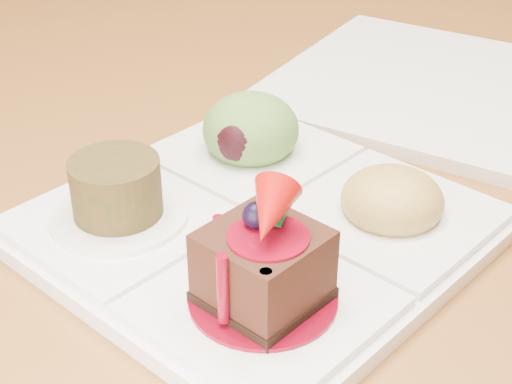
% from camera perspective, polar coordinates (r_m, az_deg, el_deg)
% --- Properties ---
extents(dining_table, '(1.00, 1.80, 0.75)m').
position_cam_1_polar(dining_table, '(0.99, 3.98, 9.95)').
color(dining_table, '#9A5527').
rests_on(dining_table, ground).
extents(sampler_plate, '(0.33, 0.33, 0.10)m').
position_cam_1_polar(sampler_plate, '(0.51, 0.17, -1.16)').
color(sampler_plate, white).
rests_on(sampler_plate, dining_table).
extents(second_plate, '(0.30, 0.30, 0.01)m').
position_cam_1_polar(second_plate, '(0.74, 12.53, 7.47)').
color(second_plate, white).
rests_on(second_plate, dining_table).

